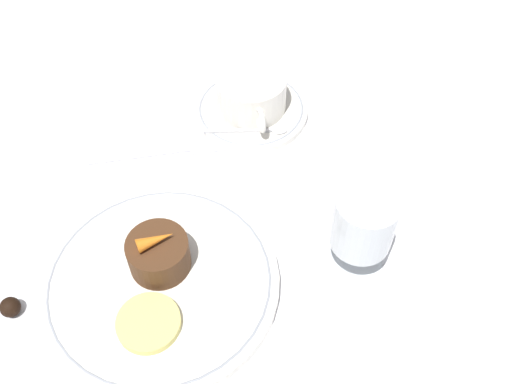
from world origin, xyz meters
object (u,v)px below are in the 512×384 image
Objects in this scene: fork at (174,151)px; wine_glass at (362,224)px; dinner_plate at (161,283)px; dessert_cake at (159,254)px; coffee_cup at (251,92)px.

wine_glass is at bearing 39.90° from fork.
dinner_plate is 0.20m from fork.
dessert_cake is (-0.04, -0.22, -0.04)m from wine_glass.
wine_glass is (0.02, 0.22, 0.07)m from dinner_plate.
fork is (0.05, -0.12, -0.04)m from coffee_cup.
coffee_cup is at bearing 147.30° from dinner_plate.
coffee_cup is 1.78× the size of dessert_cake.
dessert_cake is at bearing 169.61° from dinner_plate.
coffee_cup is 0.13m from fork.
coffee_cup reaches higher than dessert_cake.
dinner_plate is 2.16× the size of coffee_cup.
wine_glass is at bearing 85.88° from dinner_plate.
dinner_plate is at bearing -12.13° from fork.
fork is 0.19m from dessert_cake.
dessert_cake is at bearing -12.33° from fork.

